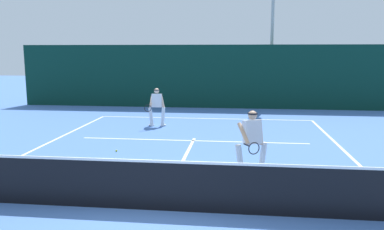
# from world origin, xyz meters

# --- Properties ---
(ground_plane) EXTENTS (80.00, 80.00, 0.00)m
(ground_plane) POSITION_xyz_m (0.00, 0.00, 0.00)
(ground_plane) COLOR #4B74BC
(court_line_baseline_far) EXTENTS (9.68, 0.10, 0.01)m
(court_line_baseline_far) POSITION_xyz_m (0.00, 10.62, 0.00)
(court_line_baseline_far) COLOR white
(court_line_baseline_far) RESTS_ON ground_plane
(court_line_service) EXTENTS (7.89, 0.10, 0.01)m
(court_line_service) POSITION_xyz_m (0.00, 6.03, 0.00)
(court_line_service) COLOR white
(court_line_service) RESTS_ON ground_plane
(court_line_centre) EXTENTS (0.10, 6.40, 0.01)m
(court_line_centre) POSITION_xyz_m (0.00, 3.20, 0.00)
(court_line_centre) COLOR white
(court_line_centre) RESTS_ON ground_plane
(tennis_net) EXTENTS (10.62, 0.09, 1.08)m
(tennis_net) POSITION_xyz_m (0.00, 0.00, 0.52)
(tennis_net) COLOR #1E4723
(tennis_net) RESTS_ON ground_plane
(player_near) EXTENTS (0.85, 1.00, 1.65)m
(player_near) POSITION_xyz_m (1.87, 2.36, 0.91)
(player_near) COLOR silver
(player_near) RESTS_ON ground_plane
(player_far) EXTENTS (0.77, 0.89, 1.58)m
(player_far) POSITION_xyz_m (-1.80, 8.53, 0.87)
(player_far) COLOR silver
(player_far) RESTS_ON ground_plane
(tennis_ball) EXTENTS (0.07, 0.07, 0.07)m
(tennis_ball) POSITION_xyz_m (-2.19, 4.26, 0.03)
(tennis_ball) COLOR #D1E033
(tennis_ball) RESTS_ON ground_plane
(tennis_ball_extra) EXTENTS (0.07, 0.07, 0.07)m
(tennis_ball_extra) POSITION_xyz_m (2.39, 2.90, 0.03)
(tennis_ball_extra) COLOR #D1E033
(tennis_ball_extra) RESTS_ON ground_plane
(back_fence_windscreen) EXTENTS (21.29, 0.12, 3.43)m
(back_fence_windscreen) POSITION_xyz_m (0.00, 14.11, 1.71)
(back_fence_windscreen) COLOR #092E25
(back_fence_windscreen) RESTS_ON ground_plane
(light_pole) EXTENTS (0.55, 0.44, 8.46)m
(light_pole) POSITION_xyz_m (3.37, 15.61, 5.10)
(light_pole) COLOR #9EA39E
(light_pole) RESTS_ON ground_plane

